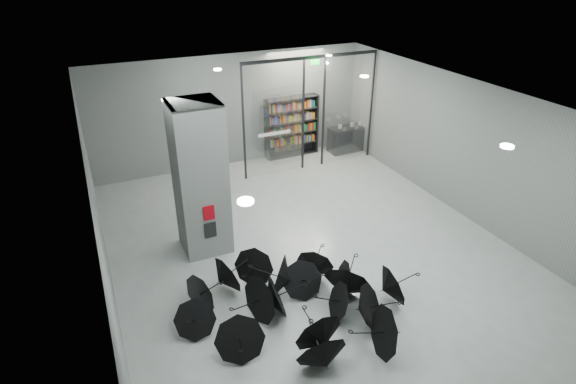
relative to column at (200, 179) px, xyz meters
name	(u,v)px	position (x,y,z in m)	size (l,w,h in m)	color
room	(327,161)	(2.50, -2.00, 0.84)	(14.00, 14.02, 4.01)	gray
column	(200,179)	(0.00, 0.00, 0.00)	(1.20, 1.20, 4.00)	slate
fire_cabinet	(209,213)	(0.00, -0.62, -0.65)	(0.28, 0.04, 0.38)	#A50A07
info_panel	(210,230)	(0.00, -0.62, -1.15)	(0.30, 0.03, 0.42)	black
exit_sign	(315,62)	(4.90, 3.30, 1.82)	(0.30, 0.06, 0.15)	#0CE533
glass_partition	(311,109)	(4.89, 3.50, 0.18)	(5.06, 0.08, 4.00)	silver
bookshelf	(292,127)	(4.74, 4.75, -0.86)	(2.08, 0.42, 2.29)	black
shop_counter	(349,139)	(6.99, 4.24, -1.51)	(1.64, 0.65, 0.98)	black
umbrella_cluster	(301,305)	(1.13, -3.51, -1.69)	(5.18, 4.47, 1.27)	black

